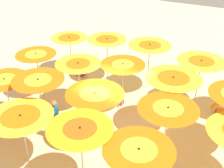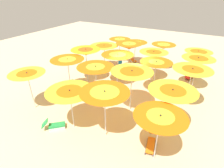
% 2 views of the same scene
% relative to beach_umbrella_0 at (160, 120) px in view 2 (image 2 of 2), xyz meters
% --- Properties ---
extents(ground, '(40.70, 40.70, 0.04)m').
position_rel_beach_umbrella_0_xyz_m(ground, '(-4.73, -3.37, -2.10)').
color(ground, beige).
extents(beach_umbrella_0, '(2.02, 2.02, 2.33)m').
position_rel_beach_umbrella_0_xyz_m(beach_umbrella_0, '(0.00, 0.00, 0.00)').
color(beach_umbrella_0, silver).
rests_on(beach_umbrella_0, ground).
extents(beach_umbrella_1, '(2.21, 2.21, 2.40)m').
position_rel_beach_umbrella_0_xyz_m(beach_umbrella_1, '(-1.99, -0.03, 0.06)').
color(beach_umbrella_1, silver).
rests_on(beach_umbrella_1, ground).
extents(beach_umbrella_2, '(2.14, 2.14, 2.52)m').
position_rel_beach_umbrella_0_xyz_m(beach_umbrella_2, '(-4.60, 0.42, 0.20)').
color(beach_umbrella_2, silver).
rests_on(beach_umbrella_2, ground).
extents(beach_umbrella_3, '(2.10, 2.10, 2.39)m').
position_rel_beach_umbrella_0_xyz_m(beach_umbrella_3, '(-6.98, 0.46, 0.05)').
color(beach_umbrella_3, silver).
rests_on(beach_umbrella_3, ground).
extents(beach_umbrella_4, '(2.02, 2.02, 2.17)m').
position_rel_beach_umbrella_0_xyz_m(beach_umbrella_4, '(-9.21, 0.25, -0.15)').
color(beach_umbrella_4, silver).
rests_on(beach_umbrella_4, ground).
extents(beach_umbrella_5, '(2.21, 2.21, 2.53)m').
position_rel_beach_umbrella_0_xyz_m(beach_umbrella_5, '(-0.18, -2.50, 0.18)').
color(beach_umbrella_5, silver).
rests_on(beach_umbrella_5, ground).
extents(beach_umbrella_6, '(2.27, 2.27, 2.56)m').
position_rel_beach_umbrella_0_xyz_m(beach_umbrella_6, '(-2.66, -2.33, 0.22)').
color(beach_umbrella_6, silver).
rests_on(beach_umbrella_6, ground).
extents(beach_umbrella_7, '(2.03, 2.03, 2.34)m').
position_rel_beach_umbrella_0_xyz_m(beach_umbrella_7, '(-5.11, -1.75, -0.01)').
color(beach_umbrella_7, silver).
rests_on(beach_umbrella_7, ground).
extents(beach_umbrella_8, '(2.07, 2.07, 2.33)m').
position_rel_beach_umbrella_0_xyz_m(beach_umbrella_8, '(-6.97, -2.51, -0.00)').
color(beach_umbrella_8, silver).
rests_on(beach_umbrella_8, ground).
extents(beach_umbrella_9, '(1.97, 1.97, 2.27)m').
position_rel_beach_umbrella_0_xyz_m(beach_umbrella_9, '(-9.38, -2.45, -0.04)').
color(beach_umbrella_9, silver).
rests_on(beach_umbrella_9, ground).
extents(beach_umbrella_10, '(2.24, 2.24, 2.24)m').
position_rel_beach_umbrella_0_xyz_m(beach_umbrella_10, '(0.12, -4.22, -0.11)').
color(beach_umbrella_10, silver).
rests_on(beach_umbrella_10, ground).
extents(beach_umbrella_11, '(2.12, 2.12, 2.52)m').
position_rel_beach_umbrella_0_xyz_m(beach_umbrella_11, '(-2.28, -4.38, 0.19)').
color(beach_umbrella_11, silver).
rests_on(beach_umbrella_11, ground).
extents(beach_umbrella_12, '(2.24, 2.24, 2.38)m').
position_rel_beach_umbrella_0_xyz_m(beach_umbrella_12, '(-5.07, -4.45, 0.07)').
color(beach_umbrella_12, silver).
rests_on(beach_umbrella_12, ground).
extents(beach_umbrella_13, '(2.11, 2.11, 2.50)m').
position_rel_beach_umbrella_0_xyz_m(beach_umbrella_13, '(-7.49, -4.70, 0.14)').
color(beach_umbrella_13, silver).
rests_on(beach_umbrella_13, ground).
extents(beach_umbrella_14, '(2.06, 2.06, 2.18)m').
position_rel_beach_umbrella_0_xyz_m(beach_umbrella_14, '(-9.17, -4.85, -0.16)').
color(beach_umbrella_14, silver).
rests_on(beach_umbrella_14, ground).
extents(beach_umbrella_15, '(1.96, 1.96, 2.34)m').
position_rel_beach_umbrella_0_xyz_m(beach_umbrella_15, '(-0.06, -7.37, -0.01)').
color(beach_umbrella_15, silver).
rests_on(beach_umbrella_15, ground).
extents(beach_umbrella_16, '(2.11, 2.11, 2.48)m').
position_rel_beach_umbrella_0_xyz_m(beach_umbrella_16, '(-2.47, -6.62, 0.14)').
color(beach_umbrella_16, silver).
rests_on(beach_umbrella_16, ground).
extents(beach_umbrella_17, '(2.09, 2.09, 2.57)m').
position_rel_beach_umbrella_0_xyz_m(beach_umbrella_17, '(-4.40, -6.64, 0.23)').
color(beach_umbrella_17, silver).
rests_on(beach_umbrella_17, ground).
extents(beach_umbrella_18, '(2.29, 2.29, 2.24)m').
position_rel_beach_umbrella_0_xyz_m(beach_umbrella_18, '(-6.81, -6.60, -0.09)').
color(beach_umbrella_18, silver).
rests_on(beach_umbrella_18, ground).
extents(beach_umbrella_19, '(1.98, 1.98, 2.20)m').
position_rel_beach_umbrella_0_xyz_m(beach_umbrella_19, '(-9.38, -6.49, -0.12)').
color(beach_umbrella_19, silver).
rests_on(beach_umbrella_19, ground).
extents(lounger_0, '(1.02, 0.96, 0.60)m').
position_rel_beach_umbrella_0_xyz_m(lounger_0, '(-9.79, -5.21, -1.88)').
color(lounger_0, silver).
rests_on(lounger_0, ground).
extents(lounger_1, '(1.24, 0.59, 0.63)m').
position_rel_beach_umbrella_0_xyz_m(lounger_1, '(-0.55, -0.33, -1.88)').
color(lounger_1, '#333338').
rests_on(lounger_1, ground).
extents(lounger_2, '(1.04, 1.09, 0.59)m').
position_rel_beach_umbrella_0_xyz_m(lounger_2, '(0.68, -4.99, -1.87)').
color(lounger_2, silver).
rests_on(lounger_2, ground).
extents(lounger_3, '(1.20, 0.63, 0.69)m').
position_rel_beach_umbrella_0_xyz_m(lounger_3, '(-8.62, 0.07, -1.86)').
color(lounger_3, olive).
rests_on(lounger_3, ground).
extents(lounger_4, '(1.34, 0.68, 0.55)m').
position_rel_beach_umbrella_0_xyz_m(lounger_4, '(-5.68, -1.59, -1.89)').
color(lounger_4, silver).
rests_on(lounger_4, ground).
extents(lounger_5, '(1.08, 1.04, 0.53)m').
position_rel_beach_umbrella_0_xyz_m(lounger_5, '(-2.97, -6.95, -1.88)').
color(lounger_5, silver).
rests_on(lounger_5, ground).
extents(beachgoer_0, '(0.30, 0.30, 1.87)m').
position_rel_beach_umbrella_0_xyz_m(beachgoer_0, '(-6.60, -5.00, -1.09)').
color(beachgoer_0, '#A3704C').
rests_on(beachgoer_0, ground).
extents(beach_ball, '(0.25, 0.25, 0.25)m').
position_rel_beach_umbrella_0_xyz_m(beach_ball, '(-1.99, -5.79, -1.96)').
color(beach_ball, yellow).
rests_on(beach_ball, ground).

